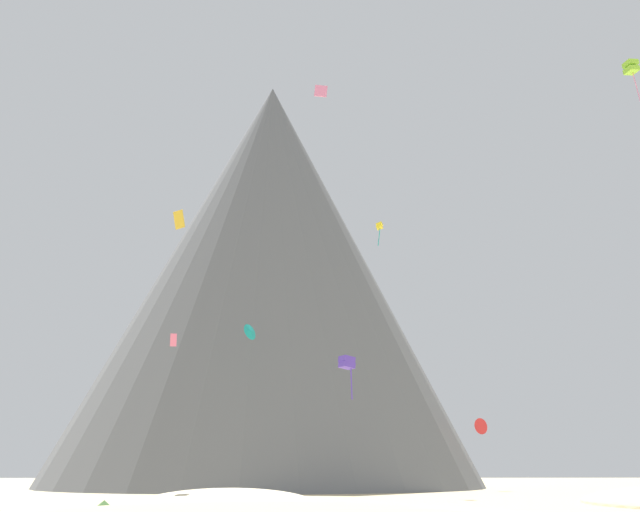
% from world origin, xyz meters
% --- Properties ---
extents(dune_foreground_left, '(12.40, 19.78, 2.30)m').
position_xyz_m(dune_foreground_left, '(-10.99, 23.02, 0.00)').
color(dune_foreground_left, beige).
rests_on(dune_foreground_left, ground_plane).
extents(bush_far_right, '(1.68, 1.68, 0.49)m').
position_xyz_m(bush_far_right, '(-18.52, 21.19, 0.25)').
color(bush_far_right, '#477238').
rests_on(bush_far_right, ground_plane).
extents(rock_massif, '(67.55, 63.33, 63.45)m').
position_xyz_m(rock_massif, '(-11.74, 76.39, 29.03)').
color(rock_massif, slate).
rests_on(rock_massif, ground_plane).
extents(kite_cyan_low, '(2.18, 2.48, 6.20)m').
position_xyz_m(kite_cyan_low, '(-23.87, 57.66, 7.66)').
color(kite_cyan_low, '#33BCDB').
extents(kite_teal_mid, '(1.70, 1.89, 1.79)m').
position_xyz_m(kite_teal_mid, '(-11.30, 47.12, 16.36)').
color(kite_teal_mid, teal).
extents(kite_orange_low, '(1.08, 0.40, 3.51)m').
position_xyz_m(kite_orange_low, '(-2.66, 57.43, 10.49)').
color(kite_orange_low, orange).
extents(kite_red_low, '(1.95, 1.16, 1.95)m').
position_xyz_m(kite_red_low, '(16.08, 59.47, 7.36)').
color(kite_red_low, red).
extents(kite_rainbow_mid, '(0.62, 0.31, 1.22)m').
position_xyz_m(kite_rainbow_mid, '(-18.21, 40.42, 14.17)').
color(kite_rainbow_mid, '#E5668C').
extents(kite_gold_mid, '(1.14, 0.48, 1.69)m').
position_xyz_m(kite_gold_mid, '(-16.60, 30.05, 22.61)').
color(kite_gold_mid, gold).
extents(kite_lime_high, '(1.36, 1.32, 4.57)m').
position_xyz_m(kite_lime_high, '(26.20, 32.47, 40.18)').
color(kite_lime_high, '#8CD133').
extents(kite_yellow_high, '(0.94, 0.90, 2.85)m').
position_xyz_m(kite_yellow_high, '(2.95, 48.17, 28.86)').
color(kite_yellow_high, yellow).
extents(kite_pink_high, '(1.17, 0.18, 1.24)m').
position_xyz_m(kite_pink_high, '(-4.70, 26.24, 33.02)').
color(kite_pink_high, pink).
extents(kite_indigo_low, '(1.12, 1.11, 2.72)m').
position_xyz_m(kite_indigo_low, '(-3.38, 18.46, 8.77)').
color(kite_indigo_low, '#5138B2').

